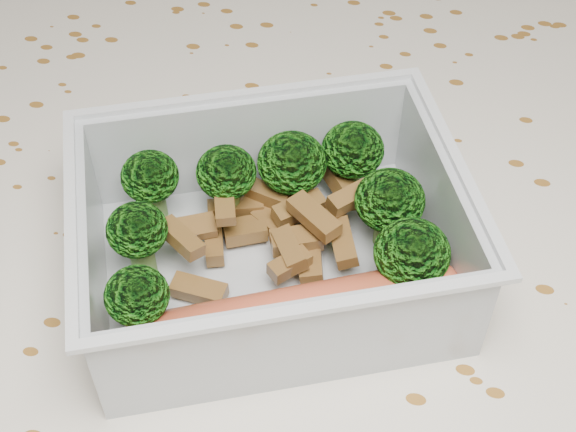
# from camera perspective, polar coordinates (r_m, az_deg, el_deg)

# --- Properties ---
(dining_table) EXTENTS (1.40, 0.90, 0.75)m
(dining_table) POSITION_cam_1_polar(r_m,az_deg,el_deg) (0.51, -0.01, -8.44)
(dining_table) COLOR brown
(dining_table) RESTS_ON ground
(tablecloth) EXTENTS (1.46, 0.96, 0.19)m
(tablecloth) POSITION_cam_1_polar(r_m,az_deg,el_deg) (0.47, -0.01, -5.02)
(tablecloth) COLOR silver
(tablecloth) RESTS_ON dining_table
(lunch_container) EXTENTS (0.23, 0.21, 0.07)m
(lunch_container) POSITION_cam_1_polar(r_m,az_deg,el_deg) (0.41, -1.16, -2.19)
(lunch_container) COLOR silver
(lunch_container) RESTS_ON tablecloth
(broccoli_florets) EXTENTS (0.18, 0.15, 0.05)m
(broccoli_florets) POSITION_cam_1_polar(r_m,az_deg,el_deg) (0.41, -0.22, 0.92)
(broccoli_florets) COLOR #608C3F
(broccoli_florets) RESTS_ON lunch_container
(meat_pile) EXTENTS (0.11, 0.10, 0.03)m
(meat_pile) POSITION_cam_1_polar(r_m,az_deg,el_deg) (0.43, -0.71, -0.78)
(meat_pile) COLOR brown
(meat_pile) RESTS_ON lunch_container
(sausage) EXTENTS (0.16, 0.09, 0.03)m
(sausage) POSITION_cam_1_polar(r_m,az_deg,el_deg) (0.39, 0.55, -6.97)
(sausage) COLOR #CC5232
(sausage) RESTS_ON lunch_container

